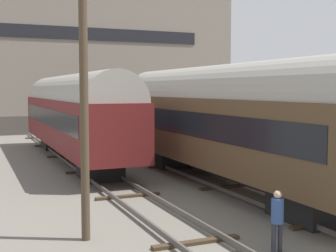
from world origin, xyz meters
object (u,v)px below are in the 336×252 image
(train_car_navy, at_px, (220,110))
(train_car_brown, at_px, (222,117))
(person_worker, at_px, (277,216))
(train_car_maroon, at_px, (73,112))
(utility_pole, at_px, (83,56))

(train_car_navy, distance_m, train_car_brown, 9.23)
(person_worker, bearing_deg, train_car_navy, 65.51)
(train_car_maroon, distance_m, utility_pole, 15.19)
(train_car_brown, distance_m, person_worker, 8.62)
(train_car_maroon, xyz_separation_m, train_car_brown, (4.45, -9.84, 0.12))
(person_worker, height_order, utility_pole, utility_pole)
(train_car_brown, xyz_separation_m, person_worker, (-2.82, -7.88, -2.03))
(train_car_brown, bearing_deg, train_car_maroon, 114.35)
(train_car_maroon, relative_size, person_worker, 11.43)
(person_worker, bearing_deg, train_car_brown, 70.29)
(train_car_navy, height_order, utility_pole, utility_pole)
(train_car_navy, xyz_separation_m, person_worker, (-7.28, -15.97, -1.95))
(train_car_brown, bearing_deg, person_worker, -109.71)
(train_car_brown, distance_m, utility_pole, 8.95)
(person_worker, relative_size, utility_pole, 0.16)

